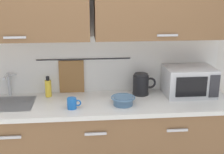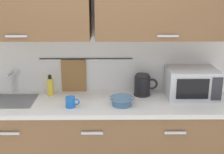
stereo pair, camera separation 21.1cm
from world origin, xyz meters
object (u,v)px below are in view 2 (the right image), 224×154
Objects in this scene: electric_kettle at (143,85)px; mug_near_sink at (71,102)px; mixing_bowl at (122,100)px; dish_soap_bottle at (50,86)px; microwave at (191,83)px.

electric_kettle is 1.89× the size of mug_near_sink.
electric_kettle is 0.33m from mixing_bowl.
electric_kettle reaches higher than mixing_bowl.
dish_soap_bottle reaches higher than mixing_bowl.
mixing_bowl is (0.44, 0.04, -0.00)m from mug_near_sink.
dish_soap_bottle is at bearing 176.99° from microwave.
microwave is 3.83× the size of mug_near_sink.
mixing_bowl is at bearing -129.08° from electric_kettle.
mug_near_sink is 0.44m from mixing_bowl.
mug_near_sink is (-0.65, -0.30, -0.05)m from electric_kettle.
microwave is 2.35× the size of dish_soap_bottle.
electric_kettle is at bearing 50.92° from mixing_bowl.
microwave is 1.13m from mug_near_sink.
dish_soap_bottle is 0.40m from mug_near_sink.
mixing_bowl is (-0.66, -0.21, -0.09)m from microwave.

